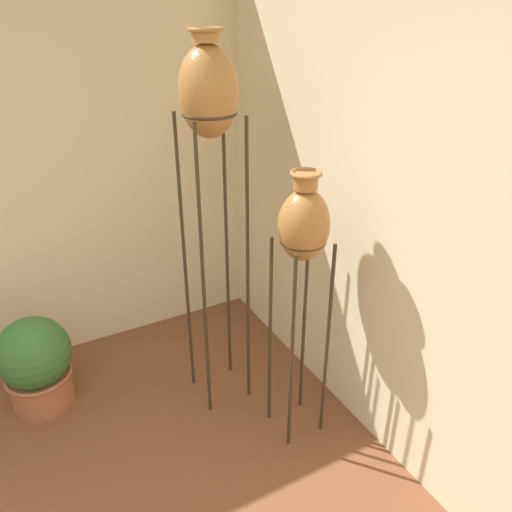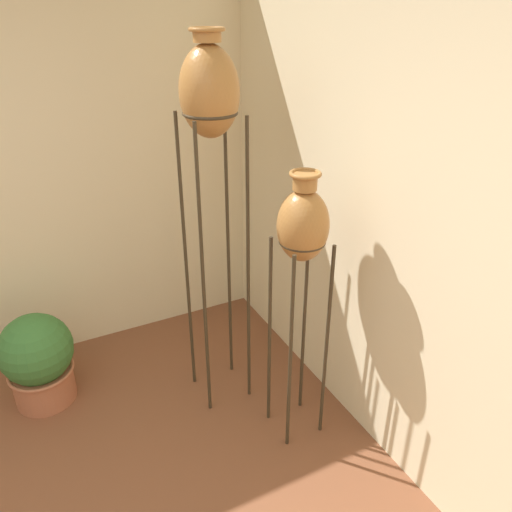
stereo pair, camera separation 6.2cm
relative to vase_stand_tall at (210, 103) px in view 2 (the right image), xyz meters
name	(u,v)px [view 2 (the right image)]	position (x,y,z in m)	size (l,w,h in m)	color
wall_right	(487,267)	(0.65, -1.25, -0.49)	(0.06, 8.37, 2.70)	beige
vase_stand_tall	(210,103)	(0.00, 0.00, 0.00)	(0.30, 0.30, 2.18)	#382D1E
vase_stand_medium	(303,233)	(0.26, -0.49, -0.56)	(0.26, 0.26, 1.58)	#382D1E
potted_plant	(38,359)	(-1.04, 0.43, -1.52)	(0.45, 0.45, 0.61)	#B26647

